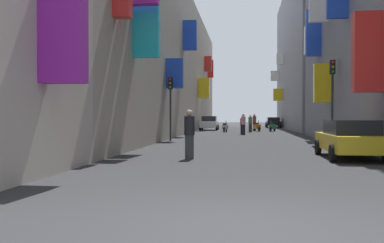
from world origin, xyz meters
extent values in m
plane|color=#2D2D30|center=(0.00, 30.00, 0.00)|extent=(140.00, 140.00, 0.00)
cube|color=purple|center=(-4.46, 4.02, 3.61)|extent=(1.08, 0.55, 2.51)
cube|color=#19B2BF|center=(-4.41, 12.69, 5.31)|extent=(1.18, 0.47, 2.25)
cube|color=#9E9384|center=(-8.00, 39.77, 6.47)|extent=(6.00, 40.46, 12.95)
cube|color=blue|center=(-4.45, 28.31, 8.16)|extent=(1.10, 0.63, 2.39)
cube|color=red|center=(-4.54, 46.81, 8.11)|extent=(0.91, 0.52, 1.91)
cube|color=yellow|center=(-4.38, 39.35, 4.59)|extent=(1.25, 0.57, 2.18)
cube|color=red|center=(-4.62, 51.93, 8.05)|extent=(0.75, 0.45, 2.40)
cube|color=blue|center=(-4.45, 20.65, 4.28)|extent=(1.09, 0.41, 1.89)
cube|color=red|center=(4.44, 10.07, 3.87)|extent=(1.11, 0.51, 2.90)
cube|color=gray|center=(8.00, 23.99, 8.17)|extent=(6.00, 11.70, 16.34)
cube|color=white|center=(4.55, 23.97, 6.77)|extent=(0.91, 0.60, 1.92)
cube|color=blue|center=(4.51, 22.83, 7.06)|extent=(0.98, 0.42, 3.05)
cube|color=yellow|center=(4.52, 19.72, 3.51)|extent=(0.95, 0.51, 2.29)
cube|color=white|center=(4.45, 20.53, 8.64)|extent=(1.11, 0.41, 2.75)
cube|color=gray|center=(8.00, 45.83, 8.57)|extent=(6.00, 28.34, 17.15)
cube|color=white|center=(4.41, 56.64, 7.43)|extent=(1.18, 0.46, 1.45)
cube|color=yellow|center=(4.41, 50.67, 4.38)|extent=(1.19, 0.36, 1.59)
cube|color=white|center=(4.56, 49.44, 8.91)|extent=(0.88, 0.37, 1.41)
cube|color=white|center=(-3.86, 40.45, 0.64)|extent=(1.77, 3.91, 0.68)
cube|color=black|center=(-3.86, 40.64, 1.26)|extent=(1.56, 2.19, 0.56)
cylinder|color=black|center=(-2.97, 39.16, 0.30)|extent=(0.18, 0.60, 0.60)
cylinder|color=black|center=(-4.75, 39.16, 0.30)|extent=(0.18, 0.60, 0.60)
cylinder|color=black|center=(-2.97, 41.74, 0.30)|extent=(0.18, 0.60, 0.60)
cylinder|color=black|center=(-4.75, 41.74, 0.30)|extent=(0.18, 0.60, 0.60)
cube|color=gold|center=(3.79, 10.14, 0.59)|extent=(1.74, 4.31, 0.59)
cube|color=black|center=(3.79, 9.92, 1.15)|extent=(1.53, 2.41, 0.52)
cylinder|color=black|center=(2.92, 11.56, 0.30)|extent=(0.18, 0.60, 0.60)
cylinder|color=black|center=(4.66, 11.56, 0.30)|extent=(0.18, 0.60, 0.60)
cylinder|color=black|center=(2.92, 8.72, 0.30)|extent=(0.18, 0.60, 0.60)
cube|color=black|center=(3.82, 51.30, 0.58)|extent=(1.75, 4.29, 0.57)
cube|color=black|center=(3.82, 51.09, 1.13)|extent=(1.54, 2.40, 0.52)
cylinder|color=black|center=(2.95, 52.72, 0.30)|extent=(0.18, 0.60, 0.60)
cylinder|color=black|center=(4.70, 52.72, 0.30)|extent=(0.18, 0.60, 0.60)
cylinder|color=black|center=(2.95, 49.89, 0.30)|extent=(0.18, 0.60, 0.60)
cylinder|color=black|center=(4.70, 49.89, 0.30)|extent=(0.18, 0.60, 0.60)
cube|color=orange|center=(1.27, 37.69, 0.46)|extent=(0.76, 1.21, 0.45)
cube|color=black|center=(1.20, 37.90, 0.77)|extent=(0.47, 0.63, 0.16)
cylinder|color=#4C4C51|center=(1.44, 37.15, 0.79)|extent=(0.14, 0.28, 0.68)
cylinder|color=black|center=(1.48, 37.02, 0.24)|extent=(0.24, 0.49, 0.48)
cylinder|color=black|center=(1.05, 38.37, 0.24)|extent=(0.24, 0.49, 0.48)
cube|color=#287F3D|center=(2.80, 36.98, 0.46)|extent=(0.81, 1.27, 0.45)
cube|color=black|center=(2.87, 37.19, 0.77)|extent=(0.49, 0.63, 0.16)
cylinder|color=#4C4C51|center=(2.61, 36.42, 0.79)|extent=(0.15, 0.28, 0.68)
cylinder|color=black|center=(2.56, 36.28, 0.24)|extent=(0.25, 0.49, 0.48)
cylinder|color=black|center=(3.04, 37.68, 0.24)|extent=(0.25, 0.49, 0.48)
cube|color=#ADADB2|center=(-1.87, 35.15, 0.46)|extent=(0.56, 1.17, 0.45)
cube|color=black|center=(-1.89, 34.94, 0.77)|extent=(0.38, 0.59, 0.16)
cylinder|color=#4C4C51|center=(-1.81, 35.71, 0.79)|extent=(0.09, 0.28, 0.68)
cylinder|color=black|center=(-1.79, 35.85, 0.24)|extent=(0.15, 0.49, 0.48)
cylinder|color=black|center=(-1.95, 34.45, 0.24)|extent=(0.15, 0.49, 0.48)
cylinder|color=#2F2F2F|center=(0.56, 34.99, 0.40)|extent=(0.44, 0.44, 0.81)
cylinder|color=#4C724C|center=(0.56, 34.99, 1.13)|extent=(0.52, 0.52, 0.64)
sphere|color=tan|center=(0.56, 34.99, 1.56)|extent=(0.22, 0.22, 0.22)
cylinder|color=black|center=(-0.10, 29.16, 0.42)|extent=(0.40, 0.40, 0.85)
cylinder|color=pink|center=(-0.10, 29.16, 1.18)|extent=(0.47, 0.47, 0.67)
sphere|color=tan|center=(-0.10, 29.16, 1.63)|extent=(0.23, 0.23, 0.23)
cylinder|color=#343434|center=(1.07, 39.81, 0.43)|extent=(0.36, 0.36, 0.86)
cylinder|color=maroon|center=(1.07, 39.81, 1.21)|extent=(0.42, 0.42, 0.68)
sphere|color=tan|center=(1.07, 39.81, 1.67)|extent=(0.23, 0.23, 0.23)
cylinder|color=#383838|center=(-2.00, 9.15, 0.43)|extent=(0.42, 0.42, 0.86)
cylinder|color=black|center=(-2.00, 9.15, 1.20)|extent=(0.50, 0.50, 0.68)
sphere|color=tan|center=(-2.00, 9.15, 1.66)|extent=(0.23, 0.23, 0.23)
cylinder|color=black|center=(-0.18, 30.63, 0.38)|extent=(0.45, 0.45, 0.76)
cylinder|color=maroon|center=(-0.18, 30.63, 1.06)|extent=(0.53, 0.53, 0.60)
sphere|color=tan|center=(-0.18, 30.63, 1.46)|extent=(0.20, 0.20, 0.20)
cylinder|color=#2D2D2D|center=(-4.60, 19.96, 1.61)|extent=(0.12, 0.12, 3.22)
cube|color=black|center=(-4.60, 19.96, 3.59)|extent=(0.26, 0.26, 0.75)
sphere|color=red|center=(-4.60, 19.82, 3.84)|extent=(0.14, 0.14, 0.14)
sphere|color=orange|center=(-4.60, 19.82, 3.59)|extent=(0.14, 0.14, 0.14)
sphere|color=green|center=(-4.60, 19.82, 3.34)|extent=(0.14, 0.14, 0.14)
cylinder|color=#2D2D2D|center=(4.63, 17.30, 1.89)|extent=(0.12, 0.12, 3.79)
cube|color=black|center=(4.63, 17.30, 4.16)|extent=(0.26, 0.26, 0.75)
sphere|color=red|center=(4.63, 17.16, 4.41)|extent=(0.14, 0.14, 0.14)
sphere|color=orange|center=(4.63, 17.16, 4.16)|extent=(0.14, 0.14, 0.14)
sphere|color=green|center=(4.63, 17.16, 3.91)|extent=(0.14, 0.14, 0.14)
camera|label=1|loc=(-0.04, -5.86, 1.55)|focal=39.32mm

